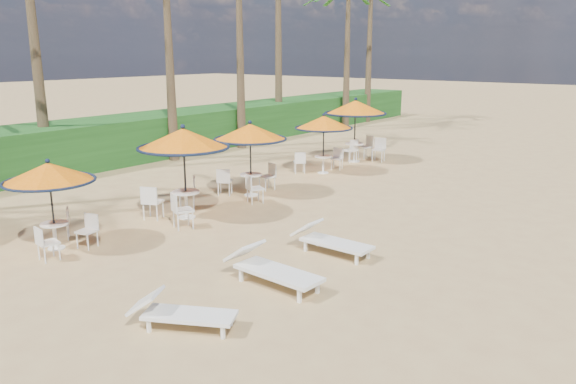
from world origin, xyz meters
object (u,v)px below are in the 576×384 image
object	(u,v)px
station_4	(357,115)
lounger_far	(329,239)
station_1	(182,150)
station_3	(323,128)
station_0	(52,184)
lounger_near	(179,312)
lounger_mid	(270,267)
station_2	(250,141)

from	to	relation	value
station_4	lounger_far	bearing A→B (deg)	-62.02
station_1	lounger_far	distance (m)	5.02
station_3	lounger_far	xyz separation A→B (m)	(5.09, -7.19, -1.41)
station_0	lounger_near	size ratio (longest dim) A/B	1.17
lounger_mid	lounger_far	bearing A→B (deg)	94.44
station_0	station_2	world-z (taller)	station_2
lounger_far	lounger_mid	bearing A→B (deg)	-87.78
station_3	lounger_mid	xyz separation A→B (m)	(5.16, -9.41, -1.38)
station_1	lounger_far	world-z (taller)	station_1
station_1	lounger_near	world-z (taller)	station_1
station_0	station_2	distance (m)	6.59
station_0	lounger_near	distance (m)	5.48
station_3	lounger_near	size ratio (longest dim) A/B	1.24
station_0	lounger_far	world-z (taller)	station_0
station_0	station_3	world-z (taller)	station_3
station_1	lounger_mid	bearing A→B (deg)	-23.56
station_1	lounger_far	bearing A→B (deg)	1.37
station_4	lounger_mid	size ratio (longest dim) A/B	1.23
station_4	lounger_near	world-z (taller)	station_4
station_1	station_2	xyz separation A→B (m)	(-0.21, 3.02, -0.15)
station_2	station_4	size ratio (longest dim) A/B	0.90
station_0	lounger_mid	distance (m)	5.61
station_3	lounger_mid	bearing A→B (deg)	-61.25
lounger_near	station_2	bearing A→B (deg)	95.95
station_0	station_1	world-z (taller)	station_1
lounger_mid	station_2	bearing A→B (deg)	137.23
station_4	lounger_far	size ratio (longest dim) A/B	1.36
station_1	lounger_near	xyz separation A→B (m)	(4.79, -4.45, -1.62)
station_4	lounger_near	xyz separation A→B (m)	(5.32, -14.52, -1.66)
station_2	lounger_far	size ratio (longest dim) A/B	1.23
station_1	lounger_near	distance (m)	6.74
station_4	lounger_mid	bearing A→B (deg)	-66.25
station_2	station_4	bearing A→B (deg)	92.59
station_1	lounger_mid	world-z (taller)	station_1
station_3	lounger_near	world-z (taller)	station_3
station_2	lounger_near	bearing A→B (deg)	-56.18
station_2	lounger_near	world-z (taller)	station_2
station_0	lounger_near	bearing A→B (deg)	-9.65
station_3	station_0	bearing A→B (deg)	-90.65
station_0	station_2	size ratio (longest dim) A/B	0.89
station_1	lounger_far	size ratio (longest dim) A/B	1.33
lounger_mid	station_0	bearing A→B (deg)	-161.89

